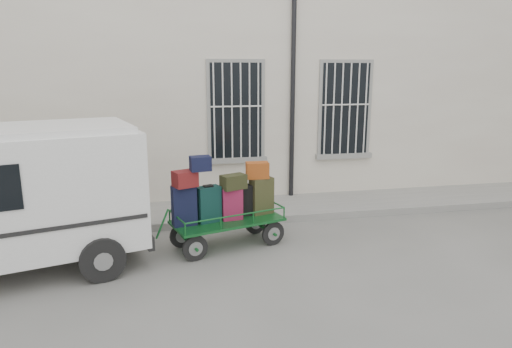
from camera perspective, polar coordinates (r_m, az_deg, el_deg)
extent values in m
plane|color=slate|center=(8.50, 3.59, -9.17)|extent=(80.00, 80.00, 0.00)
cube|color=beige|center=(13.26, -2.57, 12.08)|extent=(24.00, 5.00, 6.00)
cylinder|color=black|center=(10.95, 4.63, 10.83)|extent=(0.11, 0.11, 5.60)
cube|color=black|center=(10.75, -2.51, 7.88)|extent=(1.20, 0.08, 2.20)
cube|color=gray|center=(10.89, -2.43, 1.78)|extent=(1.45, 0.22, 0.12)
cube|color=black|center=(11.49, 11.04, 7.98)|extent=(1.20, 0.08, 2.20)
cube|color=gray|center=(11.62, 10.83, 2.27)|extent=(1.45, 0.22, 0.12)
cube|color=gray|center=(10.49, 0.45, -4.37)|extent=(24.00, 1.70, 0.15)
cylinder|color=black|center=(7.92, -7.62, -9.19)|extent=(0.45, 0.18, 0.45)
cylinder|color=gray|center=(7.92, -7.62, -9.19)|extent=(0.26, 0.15, 0.25)
cylinder|color=black|center=(8.52, -9.26, -7.62)|extent=(0.45, 0.18, 0.45)
cylinder|color=gray|center=(8.52, -9.26, -7.62)|extent=(0.26, 0.15, 0.25)
cylinder|color=black|center=(8.53, 2.15, -7.43)|extent=(0.45, 0.18, 0.45)
cylinder|color=gray|center=(8.53, 2.15, -7.43)|extent=(0.26, 0.15, 0.25)
cylinder|color=black|center=(9.10, -0.04, -6.11)|extent=(0.45, 0.18, 0.45)
cylinder|color=gray|center=(9.10, -0.04, -6.11)|extent=(0.26, 0.15, 0.25)
cube|color=#135623|center=(8.40, -3.58, -5.83)|extent=(2.16, 1.43, 0.05)
cylinder|color=#135623|center=(7.95, -11.64, -6.13)|extent=(0.26, 0.11, 0.51)
cube|color=black|center=(8.08, -8.98, -3.92)|extent=(0.45, 0.30, 0.71)
cube|color=black|center=(7.98, -9.07, -1.40)|extent=(0.19, 0.16, 0.03)
cube|color=#0D3029|center=(8.20, -5.94, -3.78)|extent=(0.47, 0.36, 0.65)
cube|color=black|center=(8.11, -5.99, -1.49)|extent=(0.19, 0.16, 0.03)
cube|color=maroon|center=(8.31, -3.04, -3.70)|extent=(0.39, 0.25, 0.60)
cube|color=black|center=(8.22, -3.07, -1.61)|extent=(0.17, 0.14, 0.03)
cube|color=black|center=(8.56, -1.48, -3.27)|extent=(0.39, 0.24, 0.58)
cube|color=black|center=(8.48, -1.49, -1.31)|extent=(0.17, 0.14, 0.03)
cube|color=#2B2815|center=(8.63, 0.68, -2.72)|extent=(0.48, 0.37, 0.69)
cube|color=black|center=(8.54, 0.68, -0.40)|extent=(0.20, 0.17, 0.03)
cube|color=maroon|center=(7.91, -8.87, -0.60)|extent=(0.47, 0.42, 0.27)
cube|color=black|center=(8.19, -2.84, -0.99)|extent=(0.51, 0.41, 0.26)
cube|color=#96451B|center=(8.50, 0.17, 0.48)|extent=(0.42, 0.27, 0.30)
cube|color=black|center=(7.86, -6.97, 1.32)|extent=(0.38, 0.29, 0.25)
cube|color=black|center=(8.17, -14.93, 1.44)|extent=(0.43, 1.40, 0.57)
cube|color=black|center=(8.47, -14.53, -6.44)|extent=(0.61, 1.86, 0.23)
cube|color=white|center=(8.41, -14.35, -4.88)|extent=(0.15, 0.43, 0.12)
cylinder|color=black|center=(7.51, -18.67, -10.03)|extent=(0.74, 0.41, 0.70)
cylinder|color=black|center=(9.28, -20.50, -5.76)|extent=(0.74, 0.41, 0.70)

